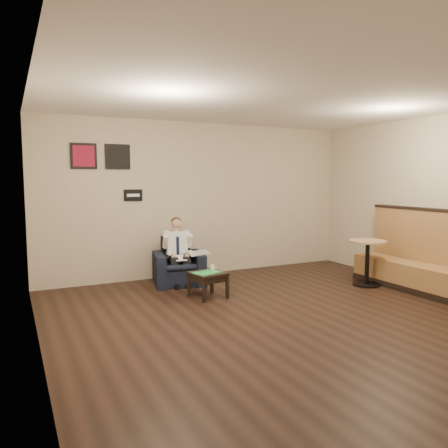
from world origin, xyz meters
name	(u,v)px	position (x,y,z in m)	size (l,w,h in m)	color
ground	(296,319)	(0.00, 0.00, 0.00)	(6.00, 6.00, 0.00)	black
wall_back	(202,199)	(0.00, 3.00, 1.40)	(6.00, 0.02, 2.80)	beige
wall_left	(37,220)	(-3.00, 0.00, 1.40)	(0.02, 6.00, 2.80)	beige
ceiling	(300,95)	(0.00, 0.00, 2.80)	(6.00, 6.00, 0.02)	white
seating_sign	(133,195)	(-1.30, 2.98, 1.50)	(0.32, 0.02, 0.20)	black
art_print_left	(84,156)	(-2.10, 2.98, 2.15)	(0.42, 0.03, 0.42)	maroon
art_print_right	(118,157)	(-1.55, 2.98, 2.15)	(0.42, 0.03, 0.42)	black
armchair	(179,261)	(-0.69, 2.42, 0.39)	(0.81, 0.81, 0.78)	black
seated_man	(179,254)	(-0.71, 2.32, 0.54)	(0.51, 0.77, 1.07)	white
lap_papers	(180,258)	(-0.73, 2.24, 0.48)	(0.18, 0.26, 0.01)	white
newspaper	(199,253)	(-0.39, 2.28, 0.53)	(0.34, 0.43, 0.01)	silver
side_table	(208,285)	(-0.59, 1.43, 0.19)	(0.47, 0.47, 0.38)	black
green_folder	(207,272)	(-0.62, 1.41, 0.39)	(0.38, 0.27, 0.01)	#28C959
coffee_mug	(213,267)	(-0.46, 1.56, 0.43)	(0.07, 0.07, 0.08)	white
smartphone	(205,270)	(-0.57, 1.58, 0.39)	(0.12, 0.06, 0.01)	black
banquette	(426,252)	(2.59, 0.19, 0.65)	(0.60, 2.53, 1.29)	olive
cafe_table	(367,263)	(2.11, 0.94, 0.38)	(0.61, 0.61, 0.76)	tan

